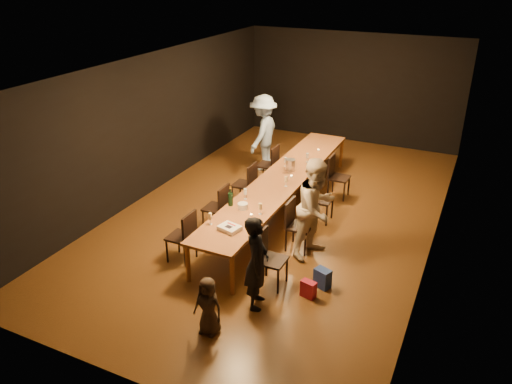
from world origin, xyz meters
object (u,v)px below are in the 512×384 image
at_px(chair_right_1, 300,226).
at_px(plate_stack, 243,206).
at_px(chair_right_3, 339,177).
at_px(table, 282,181).
at_px(woman_tan, 316,208).
at_px(child, 208,306).
at_px(chair_left_1, 216,207).
at_px(chair_right_2, 321,199).
at_px(chair_left_3, 267,165).
at_px(birthday_cake, 230,228).
at_px(chair_left_0, 181,236).
at_px(ice_bucket, 290,165).
at_px(champagne_bottle, 230,196).
at_px(man_blue, 263,133).
at_px(chair_left_2, 244,184).
at_px(woman_birthday, 257,263).
at_px(chair_right_0, 272,260).

distance_m(chair_right_1, plate_stack, 1.06).
bearing_deg(chair_right_3, table, -35.31).
bearing_deg(woman_tan, child, -174.75).
bearing_deg(chair_left_1, chair_right_2, -54.78).
bearing_deg(chair_right_1, child, -7.46).
relative_size(chair_left_3, birthday_cake, 2.43).
bearing_deg(table, child, -82.39).
height_order(chair_right_1, chair_left_0, same).
height_order(table, ice_bucket, ice_bucket).
height_order(chair_left_0, champagne_bottle, champagne_bottle).
bearing_deg(man_blue, chair_right_2, 45.29).
distance_m(chair_left_2, plate_stack, 1.73).
height_order(table, chair_left_2, chair_left_2).
distance_m(chair_right_2, champagne_bottle, 1.99).
relative_size(chair_right_1, woman_birthday, 0.63).
relative_size(man_blue, child, 2.11).
distance_m(chair_right_2, man_blue, 2.97).
relative_size(woman_birthday, birthday_cake, 3.87).
relative_size(chair_right_0, chair_left_1, 1.00).
relative_size(chair_right_3, chair_left_1, 1.00).
xyz_separation_m(chair_right_1, chair_left_3, (-1.70, 2.40, 0.00)).
bearing_deg(woman_birthday, woman_tan, -27.42).
bearing_deg(table, chair_left_3, 125.31).
bearing_deg(man_blue, chair_left_1, 6.12).
distance_m(chair_left_0, chair_left_1, 1.20).
bearing_deg(chair_right_2, table, -90.00).
distance_m(table, chair_right_1, 1.49).
xyz_separation_m(chair_left_3, ice_bucket, (0.84, -0.70, 0.40)).
bearing_deg(chair_right_1, woman_birthday, -0.07).
distance_m(chair_left_2, birthday_cake, 2.49).
xyz_separation_m(champagne_bottle, ice_bucket, (0.35, 2.00, -0.07)).
height_order(chair_right_2, ice_bucket, ice_bucket).
xyz_separation_m(chair_left_3, birthday_cake, (0.90, -3.50, 0.32)).
relative_size(woman_birthday, champagne_bottle, 4.01).
height_order(chair_left_0, man_blue, man_blue).
height_order(chair_right_0, champagne_bottle, champagne_bottle).
relative_size(chair_right_1, chair_right_3, 1.00).
xyz_separation_m(table, child, (0.51, -3.81, -0.26)).
xyz_separation_m(chair_right_2, chair_left_1, (-1.70, -1.20, 0.00)).
bearing_deg(champagne_bottle, chair_left_0, -118.69).
height_order(table, chair_left_0, chair_left_0).
distance_m(chair_right_2, child, 3.82).
bearing_deg(child, chair_right_3, 87.47).
xyz_separation_m(chair_right_2, chair_left_0, (-1.70, -2.40, 0.00)).
xyz_separation_m(chair_left_3, champagne_bottle, (0.49, -2.70, 0.47)).
relative_size(chair_left_3, plate_stack, 5.12).
distance_m(woman_birthday, plate_stack, 1.73).
xyz_separation_m(chair_right_0, birthday_cake, (-0.80, 0.10, 0.32)).
relative_size(chair_left_2, champagne_bottle, 2.52).
distance_m(chair_right_1, chair_left_1, 1.70).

